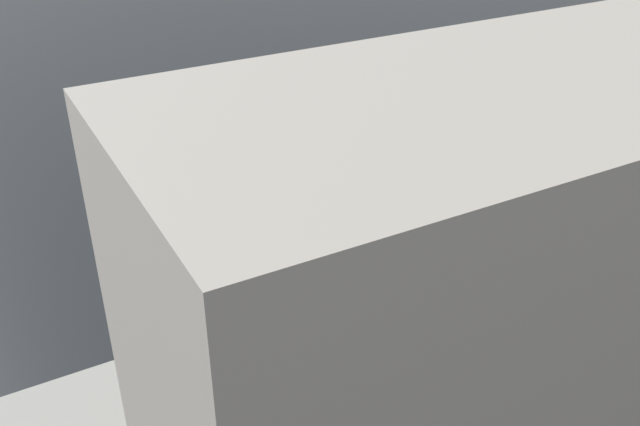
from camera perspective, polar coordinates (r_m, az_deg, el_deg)
The scene contains 8 objects.
ground_plane at distance 17.35m, azimuth 6.13°, elevation 1.35°, with size 60.00×60.00×0.00m, color black.
kerb_strip at distance 14.63m, azimuth 15.43°, elevation -5.51°, with size 24.00×3.20×0.04m, color slate.
moving_hatchback at distance 16.94m, azimuth 3.97°, elevation 4.62°, with size 4.22×2.73×2.06m.
fire_hydrant at distance 13.07m, azimuth -1.05°, elevation -6.95°, with size 0.42×0.31×0.80m.
pedestrian at distance 12.55m, azimuth -5.36°, elevation -5.71°, with size 0.30×0.56×1.62m.
metal_railing at distance 13.09m, azimuth 20.67°, elevation -7.35°, with size 9.00×0.04×1.05m.
sign_post at distance 11.85m, azimuth -1.83°, elevation -4.29°, with size 0.07×0.44×2.40m.
puddle_patch at distance 17.29m, azimuth 0.70°, elevation 1.44°, with size 4.09×4.09×0.01m, color black.
Camera 1 is at (8.93, 12.39, 8.23)m, focal length 40.00 mm.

